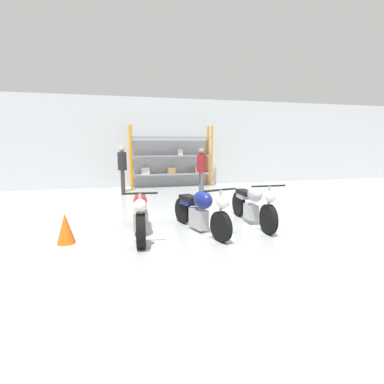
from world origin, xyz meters
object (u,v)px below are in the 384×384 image
shelving_rack (172,158)px  person_browsing (201,167)px  motorcycle_red (141,214)px  person_near_rack (122,165)px  motorcycle_blue (201,210)px  motorcycle_silver (253,204)px  traffic_cone (66,228)px

shelving_rack → person_browsing: (0.65, -2.12, -0.24)m
motorcycle_red → person_near_rack: bearing=-173.3°
motorcycle_red → person_browsing: size_ratio=1.33×
motorcycle_red → person_browsing: bearing=154.5°
person_browsing → shelving_rack: bearing=-72.1°
motorcycle_red → motorcycle_blue: 1.20m
motorcycle_blue → person_near_rack: person_near_rack is taller
shelving_rack → motorcycle_silver: 6.26m
traffic_cone → shelving_rack: bearing=63.9°
motorcycle_blue → motorcycle_silver: size_ratio=0.96×
person_near_rack → shelving_rack: bearing=-158.8°
motorcycle_silver → person_browsing: size_ratio=1.32×
shelving_rack → person_near_rack: shelving_rack is taller
person_browsing → traffic_cone: person_browsing is taller
person_browsing → person_near_rack: 2.90m
shelving_rack → person_near_rack: size_ratio=2.00×
person_browsing → motorcycle_red: bearing=60.2°
traffic_cone → motorcycle_blue: bearing=1.8°
shelving_rack → person_near_rack: 2.22m
motorcycle_silver → person_near_rack: (-2.62, 5.25, 0.53)m
motorcycle_blue → person_browsing: (1.30, 4.32, 0.49)m
motorcycle_red → person_browsing: person_browsing is taller
motorcycle_silver → motorcycle_blue: bearing=-77.5°
motorcycle_red → person_near_rack: size_ratio=1.28×
person_browsing → traffic_cone: (-3.85, -4.40, -0.67)m
person_near_rack → traffic_cone: bearing=74.0°
person_browsing → traffic_cone: bearing=49.6°
motorcycle_red → motorcycle_silver: 2.47m
shelving_rack → person_near_rack: bearing=-154.8°
motorcycle_red → motorcycle_silver: (2.47, 0.16, 0.04)m
motorcycle_blue → traffic_cone: size_ratio=3.71×
motorcycle_silver → person_browsing: person_browsing is taller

